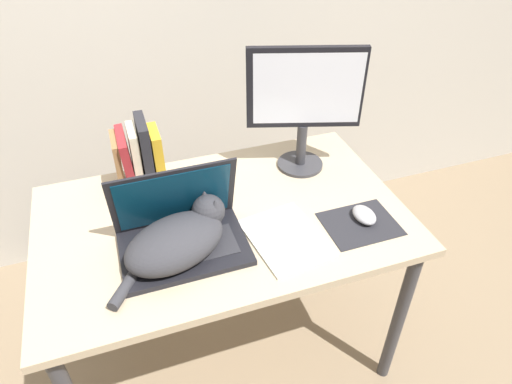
{
  "coord_description": "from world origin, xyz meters",
  "views": [
    {
      "loc": [
        -0.26,
        -0.72,
        1.68
      ],
      "look_at": [
        0.1,
        0.33,
        0.81
      ],
      "focal_mm": 32.0,
      "sensor_mm": 36.0,
      "label": 1
    }
  ],
  "objects_px": {
    "laptop": "(181,233)",
    "cat": "(179,239)",
    "notepad": "(286,238)",
    "computer_mouse": "(364,215)",
    "external_monitor": "(305,101)",
    "book_row": "(139,158)"
  },
  "relations": [
    {
      "from": "laptop",
      "to": "cat",
      "type": "height_order",
      "value": "laptop"
    },
    {
      "from": "laptop",
      "to": "notepad",
      "type": "xyz_separation_m",
      "value": [
        0.3,
        -0.08,
        -0.05
      ]
    },
    {
      "from": "cat",
      "to": "computer_mouse",
      "type": "distance_m",
      "value": 0.59
    },
    {
      "from": "cat",
      "to": "notepad",
      "type": "xyz_separation_m",
      "value": [
        0.32,
        -0.04,
        -0.06
      ]
    },
    {
      "from": "laptop",
      "to": "notepad",
      "type": "relative_size",
      "value": 1.25
    },
    {
      "from": "external_monitor",
      "to": "book_row",
      "type": "relative_size",
      "value": 1.83
    },
    {
      "from": "laptop",
      "to": "external_monitor",
      "type": "xyz_separation_m",
      "value": [
        0.5,
        0.27,
        0.21
      ]
    },
    {
      "from": "laptop",
      "to": "external_monitor",
      "type": "relative_size",
      "value": 0.82
    },
    {
      "from": "laptop",
      "to": "external_monitor",
      "type": "height_order",
      "value": "external_monitor"
    },
    {
      "from": "book_row",
      "to": "cat",
      "type": "bearing_deg",
      "value": -82.02
    },
    {
      "from": "laptop",
      "to": "book_row",
      "type": "xyz_separation_m",
      "value": [
        -0.07,
        0.35,
        0.06
      ]
    },
    {
      "from": "cat",
      "to": "book_row",
      "type": "relative_size",
      "value": 1.55
    },
    {
      "from": "laptop",
      "to": "book_row",
      "type": "distance_m",
      "value": 0.36
    },
    {
      "from": "laptop",
      "to": "book_row",
      "type": "relative_size",
      "value": 1.5
    },
    {
      "from": "cat",
      "to": "book_row",
      "type": "height_order",
      "value": "book_row"
    },
    {
      "from": "computer_mouse",
      "to": "book_row",
      "type": "xyz_separation_m",
      "value": [
        -0.64,
        0.43,
        0.09
      ]
    },
    {
      "from": "book_row",
      "to": "external_monitor",
      "type": "bearing_deg",
      "value": -7.87
    },
    {
      "from": "external_monitor",
      "to": "book_row",
      "type": "height_order",
      "value": "external_monitor"
    },
    {
      "from": "book_row",
      "to": "notepad",
      "type": "distance_m",
      "value": 0.58
    },
    {
      "from": "laptop",
      "to": "notepad",
      "type": "distance_m",
      "value": 0.32
    },
    {
      "from": "laptop",
      "to": "cat",
      "type": "bearing_deg",
      "value": -108.27
    },
    {
      "from": "external_monitor",
      "to": "notepad",
      "type": "xyz_separation_m",
      "value": [
        -0.2,
        -0.35,
        -0.26
      ]
    }
  ]
}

